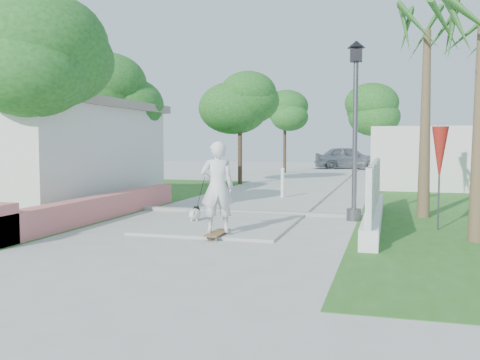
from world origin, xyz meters
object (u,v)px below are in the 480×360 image
(street_lamp, at_px, (355,123))
(bollard, at_px, (282,182))
(parked_car, at_px, (349,158))
(skateboarder, at_px, (205,192))
(dog, at_px, (195,214))
(patio_umbrella, at_px, (440,154))

(street_lamp, bearing_deg, bollard, 120.96)
(parked_car, bearing_deg, street_lamp, 172.58)
(parked_car, bearing_deg, bollard, 166.42)
(skateboarder, bearing_deg, street_lamp, -161.99)
(skateboarder, xyz_separation_m, parked_car, (1.01, 28.77, -0.02))
(bollard, relative_size, skateboarder, 0.44)
(dog, bearing_deg, parked_car, 76.07)
(skateboarder, height_order, parked_car, skateboarder)
(bollard, relative_size, parked_car, 0.22)
(bollard, distance_m, dog, 6.03)
(patio_umbrella, height_order, parked_car, patio_umbrella)
(skateboarder, distance_m, dog, 1.37)
(street_lamp, distance_m, parked_car, 26.42)
(street_lamp, bearing_deg, patio_umbrella, -27.76)
(street_lamp, xyz_separation_m, parked_car, (-2.05, 26.30, -1.59))
(bollard, distance_m, parked_car, 21.81)
(skateboarder, xyz_separation_m, dog, (-0.62, 1.04, -0.63))
(patio_umbrella, xyz_separation_m, dog, (-5.59, -0.44, -1.46))
(patio_umbrella, height_order, skateboarder, patio_umbrella)
(skateboarder, relative_size, dog, 4.15)
(dog, bearing_deg, skateboarder, -69.55)
(bollard, xyz_separation_m, dog, (-0.99, -5.94, -0.36))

